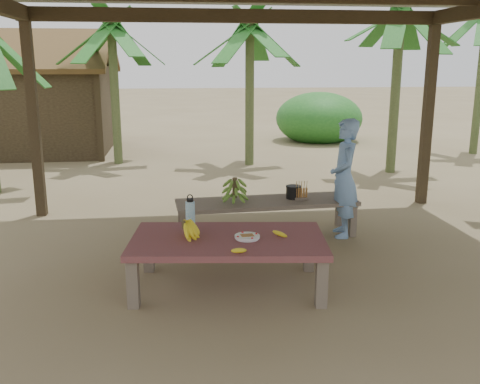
{
  "coord_description": "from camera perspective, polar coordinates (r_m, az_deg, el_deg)",
  "views": [
    {
      "loc": [
        -0.92,
        -5.22,
        2.09
      ],
      "look_at": [
        -0.27,
        0.05,
        0.8
      ],
      "focal_mm": 40.0,
      "sensor_mm": 36.0,
      "label": 1
    }
  ],
  "objects": [
    {
      "name": "ground",
      "position": [
        5.7,
        2.79,
        -7.88
      ],
      "size": [
        80.0,
        80.0,
        0.0
      ],
      "primitive_type": "plane",
      "color": "brown",
      "rests_on": "ground"
    },
    {
      "name": "work_table",
      "position": [
        5.02,
        -1.28,
        -5.59
      ],
      "size": [
        1.9,
        1.2,
        0.5
      ],
      "rotation": [
        0.0,
        0.0,
        -0.12
      ],
      "color": "brown",
      "rests_on": "ground"
    },
    {
      "name": "bench",
      "position": [
        6.55,
        2.87,
        -1.37
      ],
      "size": [
        2.23,
        0.74,
        0.45
      ],
      "rotation": [
        0.0,
        0.0,
        0.06
      ],
      "color": "brown",
      "rests_on": "ground"
    },
    {
      "name": "ripe_banana_bunch",
      "position": [
        5.01,
        -6.02,
        -3.88
      ],
      "size": [
        0.31,
        0.27,
        0.18
      ],
      "primitive_type": null,
      "rotation": [
        0.0,
        0.0,
        -0.09
      ],
      "color": "yellow",
      "rests_on": "work_table"
    },
    {
      "name": "plate",
      "position": [
        4.96,
        0.77,
        -4.82
      ],
      "size": [
        0.24,
        0.24,
        0.04
      ],
      "color": "white",
      "rests_on": "work_table"
    },
    {
      "name": "loose_banana_front",
      "position": [
        4.6,
        -0.12,
        -6.27
      ],
      "size": [
        0.16,
        0.08,
        0.04
      ],
      "primitive_type": "ellipsoid",
      "rotation": [
        0.0,
        0.0,
        1.83
      ],
      "color": "yellow",
      "rests_on": "work_table"
    },
    {
      "name": "loose_banana_side",
      "position": [
        5.05,
        4.27,
        -4.47
      ],
      "size": [
        0.14,
        0.16,
        0.04
      ],
      "primitive_type": "ellipsoid",
      "rotation": [
        0.0,
        0.0,
        0.68
      ],
      "color": "yellow",
      "rests_on": "work_table"
    },
    {
      "name": "water_flask",
      "position": [
        5.29,
        -5.33,
        -2.3
      ],
      "size": [
        0.09,
        0.09,
        0.34
      ],
      "color": "#409EC9",
      "rests_on": "work_table"
    },
    {
      "name": "green_banana_stalk",
      "position": [
        6.42,
        -0.56,
        0.29
      ],
      "size": [
        0.29,
        0.29,
        0.31
      ],
      "primitive_type": null,
      "rotation": [
        0.0,
        0.0,
        0.06
      ],
      "color": "#598C2D",
      "rests_on": "bench"
    },
    {
      "name": "cooking_pot",
      "position": [
        6.64,
        5.72,
        -0.04
      ],
      "size": [
        0.18,
        0.18,
        0.15
      ],
      "primitive_type": "cylinder",
      "color": "black",
      "rests_on": "bench"
    },
    {
      "name": "skewer_rack",
      "position": [
        6.57,
        6.56,
        0.18
      ],
      "size": [
        0.18,
        0.09,
        0.24
      ],
      "primitive_type": null,
      "rotation": [
        0.0,
        0.0,
        0.06
      ],
      "color": "#A57F47",
      "rests_on": "bench"
    },
    {
      "name": "woman",
      "position": [
        6.59,
        11.05,
        1.44
      ],
      "size": [
        0.41,
        0.57,
        1.45
      ],
      "primitive_type": "imported",
      "rotation": [
        0.0,
        0.0,
        -1.7
      ],
      "color": "#6990C7",
      "rests_on": "ground"
    },
    {
      "name": "hut",
      "position": [
        13.73,
        -22.39,
        8.53
      ],
      "size": [
        4.4,
        3.43,
        2.85
      ],
      "color": "black",
      "rests_on": "ground"
    },
    {
      "name": "banana_plant_ne",
      "position": [
        10.7,
        16.7,
        16.8
      ],
      "size": [
        1.8,
        1.8,
        3.27
      ],
      "color": "#596638",
      "rests_on": "ground"
    },
    {
      "name": "banana_plant_n",
      "position": [
        11.06,
        1.06,
        16.05
      ],
      "size": [
        1.8,
        1.8,
        3.04
      ],
      "color": "#596638",
      "rests_on": "ground"
    },
    {
      "name": "banana_plant_nw",
      "position": [
        11.5,
        -13.51,
        15.75
      ],
      "size": [
        1.8,
        1.8,
        3.07
      ],
      "color": "#596638",
      "rests_on": "ground"
    }
  ]
}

